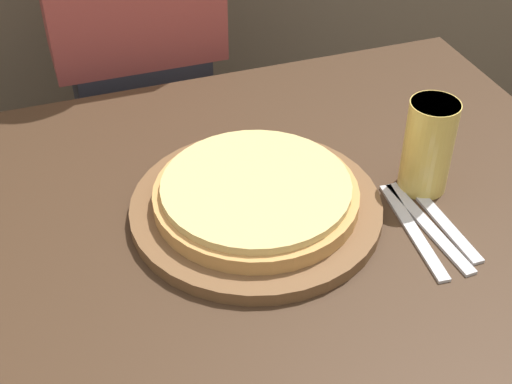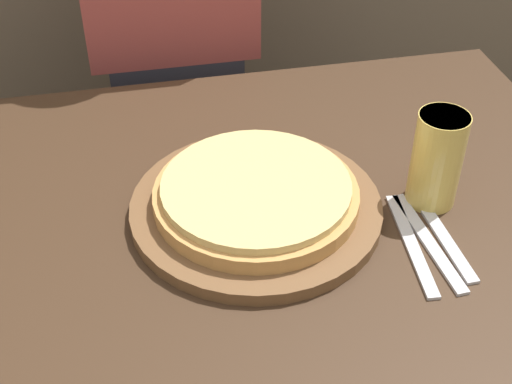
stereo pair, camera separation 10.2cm
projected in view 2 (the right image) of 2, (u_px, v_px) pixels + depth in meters
The scene contains 6 objects.
pizza_on_board at pixel (256, 200), 1.03m from camera, with size 0.37×0.37×0.06m.
beer_glass at pixel (437, 156), 1.02m from camera, with size 0.07×0.07×0.15m.
fork at pixel (412, 245), 0.99m from camera, with size 0.04×0.21×0.00m.
dinner_knife at pixel (429, 242), 0.99m from camera, with size 0.03×0.21×0.00m.
spoon at pixel (445, 240), 1.00m from camera, with size 0.02×0.18×0.00m.
diner_person at pixel (172, 66), 1.54m from camera, with size 0.34×0.20×1.34m.
Camera 2 is at (-0.11, -0.67, 1.42)m, focal length 50.00 mm.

